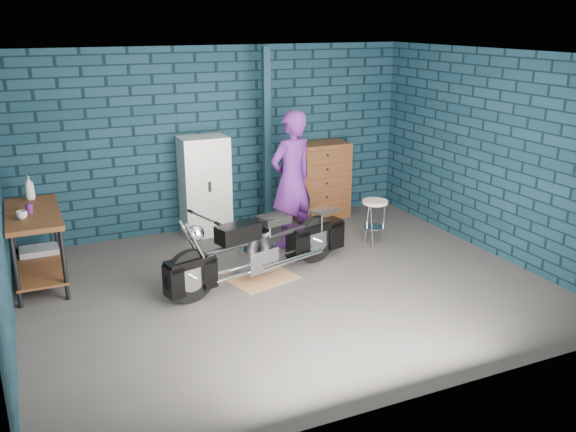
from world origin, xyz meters
name	(u,v)px	position (x,y,z in m)	size (l,w,h in m)	color
ground	(287,286)	(0.00, 0.00, 0.00)	(6.00, 6.00, 0.00)	#484543
room_walls	(268,121)	(0.00, 0.55, 1.90)	(6.02, 5.01, 2.71)	#102B38
support_post	(267,143)	(0.55, 1.95, 1.35)	(0.10, 0.10, 2.70)	#102834
workbench	(37,248)	(-2.68, 1.32, 0.46)	(0.60, 1.40, 0.91)	brown
drip_mat	(262,278)	(-0.19, 0.34, 0.00)	(0.80, 0.60, 0.01)	#9C7344
motorcycle	(261,241)	(-0.19, 0.34, 0.49)	(2.23, 0.60, 0.98)	black
person	(291,180)	(0.63, 1.26, 0.95)	(0.70, 0.46, 1.91)	#4E1C6C
storage_bin	(40,258)	(-2.66, 1.79, 0.14)	(0.46, 0.33, 0.29)	gray
locker	(205,186)	(-0.32, 2.23, 0.73)	(0.68, 0.49, 1.46)	silver
tool_chest	(320,181)	(1.56, 2.23, 0.60)	(0.91, 0.50, 1.21)	brown
shop_stool	(374,223)	(1.70, 0.80, 0.33)	(0.36, 0.36, 0.65)	beige
cup_a	(22,215)	(-2.80, 1.06, 0.96)	(0.12, 0.12, 0.09)	beige
mug_purple	(29,208)	(-2.71, 1.27, 0.97)	(0.08, 0.08, 0.11)	#531964
bottle	(29,188)	(-2.67, 1.87, 1.06)	(0.12, 0.12, 0.30)	gray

